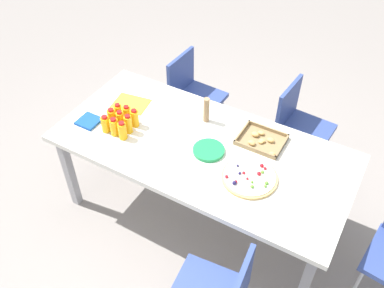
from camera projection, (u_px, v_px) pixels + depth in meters
ground_plane at (200, 213)px, 3.39m from camera, size 12.00×12.00×0.00m
party_table at (202, 152)px, 2.91m from camera, size 2.04×0.96×0.76m
chair_far_left at (192, 92)px, 3.74m from camera, size 0.42×0.42×0.83m
chair_far_right at (298, 123)px, 3.43m from camera, size 0.43×0.43×0.83m
juice_bottle_0 at (106, 124)px, 2.94m from camera, size 0.06×0.06×0.13m
juice_bottle_1 at (114, 127)px, 2.91m from camera, size 0.06×0.06×0.14m
juice_bottle_2 at (122, 131)px, 2.88m from camera, size 0.06×0.06×0.14m
juice_bottle_3 at (112, 117)px, 2.99m from camera, size 0.06×0.06×0.14m
juice_bottle_4 at (120, 120)px, 2.96m from camera, size 0.06×0.06×0.15m
juice_bottle_5 at (128, 124)px, 2.92m from camera, size 0.06×0.06×0.15m
juice_bottle_6 at (118, 112)px, 3.03m from camera, size 0.06×0.06×0.14m
juice_bottle_7 at (127, 114)px, 3.01m from camera, size 0.06×0.06×0.14m
juice_bottle_8 at (135, 118)px, 2.97m from camera, size 0.06×0.06×0.14m
fruit_pizza at (250, 177)px, 2.64m from camera, size 0.36×0.36×0.05m
snack_tray at (261, 140)px, 2.89m from camera, size 0.31×0.25×0.04m
plate_stack at (209, 150)px, 2.82m from camera, size 0.21×0.21×0.02m
napkin_stack at (89, 121)px, 3.04m from camera, size 0.15×0.15×0.02m
cardboard_tube at (206, 110)px, 2.99m from camera, size 0.04×0.04×0.20m
paper_folder at (131, 104)px, 3.20m from camera, size 0.29×0.24×0.01m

